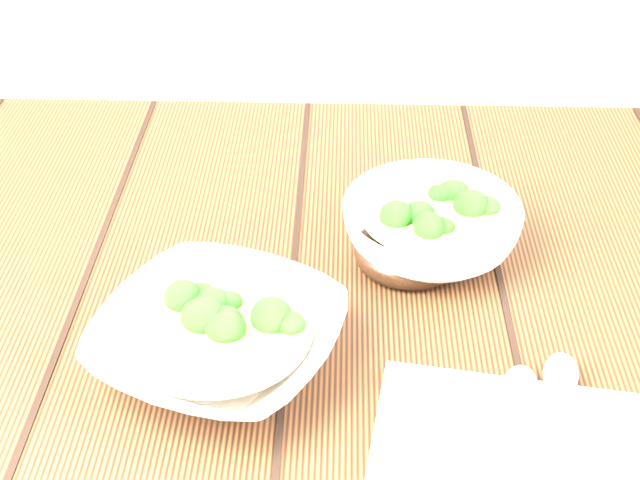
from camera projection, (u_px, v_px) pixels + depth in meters
table at (313, 394)px, 0.90m from camera, size 1.20×0.80×0.75m
soup_bowl_front at (218, 339)px, 0.75m from camera, size 0.26×0.26×0.06m
soup_bowl_back at (431, 227)px, 0.88m from camera, size 0.19×0.19×0.06m
trivet at (409, 251)px, 0.87m from camera, size 0.12×0.12×0.03m
napkin at (518, 469)px, 0.67m from camera, size 0.25×0.21×0.01m
spoon_left at (511, 419)px, 0.69m from camera, size 0.07×0.18×0.01m
spoon_right at (557, 405)px, 0.71m from camera, size 0.07×0.18×0.01m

